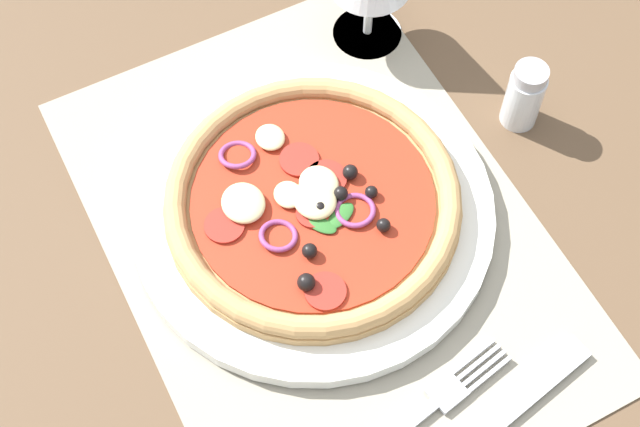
{
  "coord_description": "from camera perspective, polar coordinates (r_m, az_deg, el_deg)",
  "views": [
    {
      "loc": [
        31.9,
        -16.83,
        67.9
      ],
      "look_at": [
        -0.54,
        0.0,
        2.87
      ],
      "focal_mm": 52.84,
      "sensor_mm": 36.0,
      "label": 1
    }
  ],
  "objects": [
    {
      "name": "pepper_shaker",
      "position": [
        0.82,
        12.27,
        6.98
      ],
      "size": [
        3.2,
        3.2,
        6.7
      ],
      "color": "silver",
      "rests_on": "ground_plane"
    },
    {
      "name": "ground_plane",
      "position": [
        0.78,
        0.18,
        -1.77
      ],
      "size": [
        190.0,
        140.0,
        2.4
      ],
      "primitive_type": "cube",
      "color": "brown"
    },
    {
      "name": "placemat",
      "position": [
        0.77,
        0.19,
        -1.29
      ],
      "size": [
        46.06,
        32.81,
        0.4
      ],
      "primitive_type": "cube",
      "color": "gray",
      "rests_on": "ground_plane"
    },
    {
      "name": "fork",
      "position": [
        0.71,
        6.3,
        -11.87
      ],
      "size": [
        4.94,
        17.96,
        0.44
      ],
      "rotation": [
        0.0,
        0.0,
        1.76
      ],
      "color": "#B2B5BA",
      "rests_on": "placemat"
    },
    {
      "name": "plate",
      "position": [
        0.77,
        -0.18,
        0.2
      ],
      "size": [
        29.55,
        29.55,
        1.47
      ],
      "primitive_type": "cylinder",
      "color": "silver",
      "rests_on": "placemat"
    },
    {
      "name": "knife",
      "position": [
        0.71,
        10.17,
        -12.43
      ],
      "size": [
        5.45,
        19.95,
        0.62
      ],
      "rotation": [
        0.0,
        0.0,
        1.76
      ],
      "color": "#B2B5BA",
      "rests_on": "placemat"
    },
    {
      "name": "pizza",
      "position": [
        0.75,
        -0.25,
        0.87
      ],
      "size": [
        23.95,
        23.95,
        2.7
      ],
      "color": "tan",
      "rests_on": "plate"
    }
  ]
}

